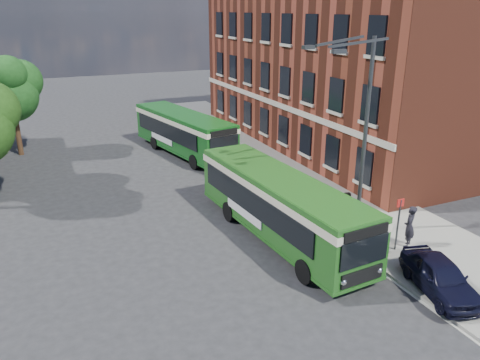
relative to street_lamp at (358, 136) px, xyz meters
name	(u,v)px	position (x,y,z in m)	size (l,w,h in m)	color
ground	(239,236)	(-4.84, 2.00, -4.79)	(120.00, 120.00, 0.00)	#272729
pavement	(286,166)	(2.16, 10.00, -4.72)	(6.00, 48.00, 0.15)	gray
kerb_line	(245,173)	(-0.89, 10.00, -4.79)	(0.12, 48.00, 0.01)	beige
brick_office	(344,52)	(9.16, 14.00, 2.18)	(12.10, 26.00, 14.20)	brown
street_lamp	(358,136)	(0.00, 0.00, 0.00)	(2.96, 2.38, 9.00)	#373A3C
bus_stop_sign	(398,221)	(0.76, -2.20, -3.28)	(0.35, 0.08, 2.52)	#373A3C
bus_front	(279,201)	(-3.22, 1.11, -2.96)	(3.37, 11.38, 3.02)	#225D1C
bus_rear	(184,130)	(-3.16, 15.67, -2.96)	(4.65, 10.87, 3.02)	#125017
parked_car	(440,276)	(-0.04, -5.42, -3.98)	(1.56, 3.88, 1.32)	black
pedestrian_a	(409,226)	(1.47, -2.17, -3.69)	(0.69, 0.46, 1.90)	black
pedestrian_b	(346,209)	(0.14, 0.64, -3.77)	(0.85, 0.66, 1.75)	black
tree_right	(11,88)	(-14.06, 20.33, 0.05)	(4.23, 4.02, 7.13)	#352413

